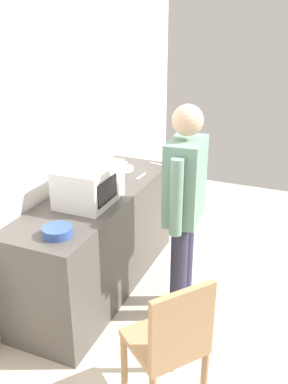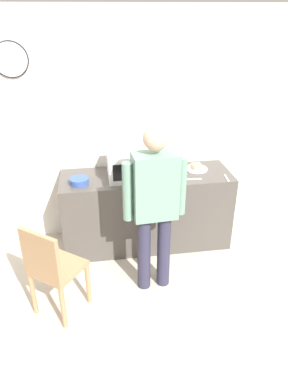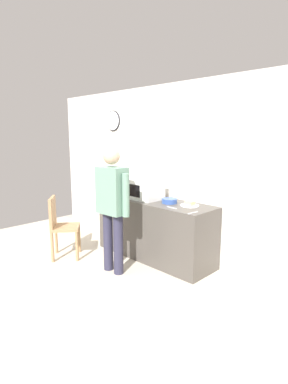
% 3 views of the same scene
% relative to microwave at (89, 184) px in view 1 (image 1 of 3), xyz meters
% --- Properties ---
extents(ground_plane, '(6.00, 6.00, 0.00)m').
position_rel_microwave_xyz_m(ground_plane, '(0.05, -1.19, -1.04)').
color(ground_plane, beige).
extents(back_wall, '(5.40, 0.13, 2.60)m').
position_rel_microwave_xyz_m(back_wall, '(0.05, 0.41, 0.26)').
color(back_wall, silver).
rests_on(back_wall, ground_plane).
extents(kitchen_counter, '(1.91, 0.62, 0.89)m').
position_rel_microwave_xyz_m(kitchen_counter, '(0.18, 0.03, -0.59)').
color(kitchen_counter, '#4C4742').
rests_on(kitchen_counter, ground_plane).
extents(microwave, '(0.50, 0.39, 0.30)m').
position_rel_microwave_xyz_m(microwave, '(0.00, 0.00, 0.00)').
color(microwave, silver).
rests_on(microwave, kitchen_counter).
extents(sandwich_plate, '(0.25, 0.25, 0.07)m').
position_rel_microwave_xyz_m(sandwich_plate, '(0.77, 0.10, -0.13)').
color(sandwich_plate, white).
rests_on(sandwich_plate, kitchen_counter).
extents(salad_bowl, '(0.22, 0.22, 0.07)m').
position_rel_microwave_xyz_m(salad_bowl, '(0.46, 0.05, -0.12)').
color(salad_bowl, '#33519E').
rests_on(salad_bowl, kitchen_counter).
extents(cereal_bowl, '(0.20, 0.20, 0.06)m').
position_rel_microwave_xyz_m(cereal_bowl, '(-0.56, -0.07, -0.12)').
color(cereal_bowl, '#33519E').
rests_on(cereal_bowl, kitchen_counter).
extents(fork_utensil, '(0.04, 0.17, 0.01)m').
position_rel_microwave_xyz_m(fork_utensil, '(1.03, -0.18, -0.15)').
color(fork_utensil, silver).
rests_on(fork_utensil, kitchen_counter).
extents(spoon_utensil, '(0.17, 0.03, 0.01)m').
position_rel_microwave_xyz_m(spoon_utensil, '(0.67, -0.15, -0.15)').
color(spoon_utensil, silver).
rests_on(spoon_utensil, kitchen_counter).
extents(person_standing, '(0.59, 0.27, 1.69)m').
position_rel_microwave_xyz_m(person_standing, '(0.13, -0.73, -0.05)').
color(person_standing, '#2C2B42').
rests_on(person_standing, ground_plane).
extents(wooden_chair, '(0.56, 0.56, 0.94)m').
position_rel_microwave_xyz_m(wooden_chair, '(-0.83, -0.97, -0.52)').
color(wooden_chair, '#A87F56').
rests_on(wooden_chair, ground_plane).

